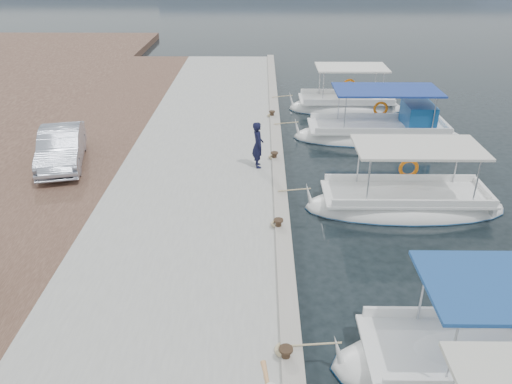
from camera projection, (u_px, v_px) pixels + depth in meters
ground at (293, 275)px, 13.21m from camera, size 400.00×400.00×0.00m
concrete_quay at (200, 183)px, 17.58m from camera, size 6.00×40.00×0.50m
quay_curb at (279, 176)px, 17.41m from camera, size 0.44×40.00×0.12m
cobblestone_strip at (59, 183)px, 17.62m from camera, size 4.00×40.00×0.50m
fishing_caique_b at (505, 367)px, 10.21m from camera, size 7.15×2.44×2.83m
fishing_caique_c at (404, 206)px, 16.36m from camera, size 6.55×2.29×2.83m
fishing_caique_d at (380, 134)px, 22.16m from camera, size 7.48×2.51×2.83m
fishing_caique_e at (345, 107)px, 25.92m from camera, size 5.88×2.37×2.83m
mooring_bollards at (278, 224)px, 14.23m from camera, size 0.28×20.28×0.33m
fisherman at (258, 145)px, 17.90m from camera, size 0.50×0.68×1.69m
parked_car at (61, 147)px, 18.15m from camera, size 2.35×4.29×1.34m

